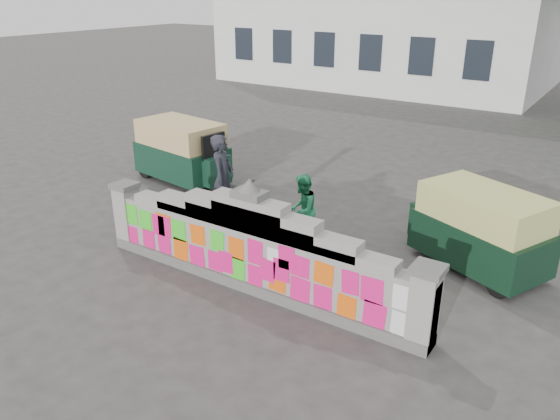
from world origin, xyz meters
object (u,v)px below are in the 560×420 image
(cyclist_rider, at_px, (223,190))
(rickshaw_right, at_px, (478,228))
(pedestrian, at_px, (302,210))
(cyclist_bike, at_px, (224,207))
(rickshaw_left, at_px, (183,151))

(cyclist_rider, bearing_deg, rickshaw_right, -95.78)
(pedestrian, bearing_deg, cyclist_bike, -89.94)
(cyclist_bike, distance_m, cyclist_rider, 0.38)
(cyclist_rider, distance_m, rickshaw_left, 3.52)
(rickshaw_left, bearing_deg, cyclist_bike, -25.26)
(cyclist_bike, relative_size, cyclist_rider, 1.12)
(cyclist_rider, xyz_separation_m, pedestrian, (1.68, 0.40, -0.20))
(cyclist_rider, distance_m, rickshaw_right, 5.03)
(cyclist_rider, relative_size, rickshaw_left, 0.63)
(cyclist_bike, relative_size, rickshaw_left, 0.71)
(cyclist_bike, xyz_separation_m, rickshaw_right, (4.85, 1.34, 0.24))
(cyclist_rider, height_order, pedestrian, cyclist_rider)
(cyclist_rider, xyz_separation_m, rickshaw_left, (-2.94, 1.93, -0.10))
(rickshaw_left, bearing_deg, rickshaw_right, 3.77)
(cyclist_rider, bearing_deg, rickshaw_left, 35.38)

